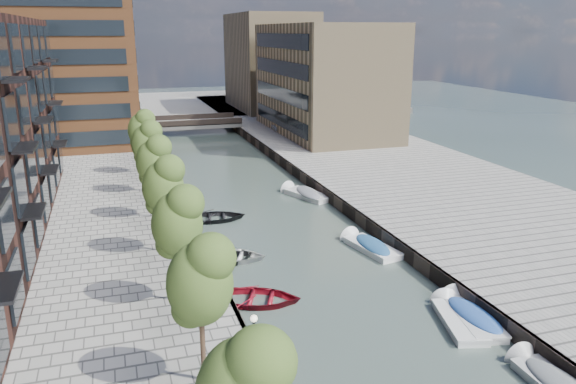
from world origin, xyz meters
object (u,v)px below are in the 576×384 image
car (278,126)px  motorboat_1 (554,383)px  tree_2 (177,220)px  motorboat_2 (455,318)px  tree_5 (146,141)px  motorboat_3 (368,246)px  sloop_3 (228,260)px  motorboat_4 (304,194)px  motorboat_0 (470,314)px  sloop_1 (224,264)px  bridge (193,123)px  tree_3 (163,184)px  sloop_2 (256,303)px  tree_6 (141,128)px  sloop_4 (214,220)px  tree_1 (200,278)px  tree_4 (153,159)px

car → motorboat_1: bearing=-90.5°
tree_2 → motorboat_2: bearing=-18.0°
tree_5 → motorboat_3: bearing=-49.1°
sloop_3 → motorboat_1: size_ratio=1.02×
motorboat_4 → motorboat_0: bearing=-87.9°
sloop_1 → motorboat_4: size_ratio=0.82×
bridge → motorboat_3: bearing=-84.5°
tree_3 → tree_5: (0.00, 14.00, 0.00)m
sloop_2 → motorboat_2: (9.19, -4.79, 0.09)m
motorboat_4 → tree_6: bearing=145.3°
tree_3 → sloop_4: size_ratio=1.22×
sloop_4 → motorboat_0: 21.46m
motorboat_4 → car: (5.95, 28.19, 1.40)m
bridge → sloop_3: bridge is taller
tree_6 → sloop_2: 28.29m
motorboat_4 → tree_2: bearing=-124.8°
bridge → motorboat_4: bearing=-82.5°
tree_5 → motorboat_1: bearing=-66.3°
motorboat_0 → motorboat_1: bearing=-91.9°
sloop_2 → tree_3: bearing=54.0°
tree_5 → motorboat_1: (13.79, -31.43, -5.11)m
tree_6 → sloop_4: (4.30, -13.26, -5.31)m
tree_2 → motorboat_0: size_ratio=1.16×
bridge → tree_3: (-8.50, -47.00, 3.92)m
tree_2 → sloop_2: size_ratio=1.23×
motorboat_3 → bridge: bearing=95.5°
tree_5 → tree_3: bearing=-90.0°
tree_6 → motorboat_2: tree_6 is taller
sloop_1 → motorboat_3: bearing=-110.4°
tree_1 → sloop_4: size_ratio=1.22×
tree_4 → sloop_4: (4.30, 0.74, -5.31)m
tree_4 → sloop_1: 9.97m
motorboat_0 → motorboat_1: (-0.20, -6.03, -0.00)m
sloop_1 → sloop_3: sloop_3 is taller
motorboat_1 → motorboat_4: bearing=91.3°
tree_4 → sloop_2: tree_4 is taller
sloop_1 → motorboat_1: 19.67m
tree_5 → motorboat_2: size_ratio=1.22×
motorboat_2 → sloop_3: bearing=130.7°
sloop_1 → tree_3: bearing=60.1°
tree_3 → motorboat_1: 22.81m
motorboat_2 → motorboat_4: motorboat_4 is taller
tree_3 → motorboat_4: size_ratio=1.10×
tree_2 → sloop_4: bearing=73.7°
sloop_1 → motorboat_3: motorboat_3 is taller
car → tree_5: bearing=-121.4°
bridge → tree_3: 47.92m
tree_3 → sloop_2: bearing=-58.3°
motorboat_3 → motorboat_2: bearing=-89.7°
tree_1 → sloop_1: 14.69m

